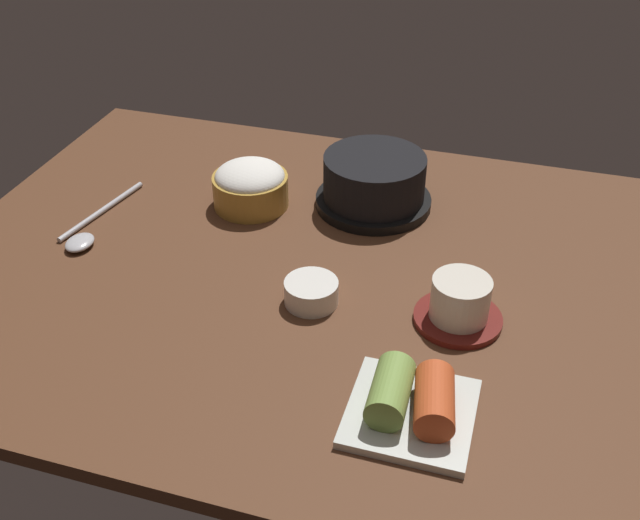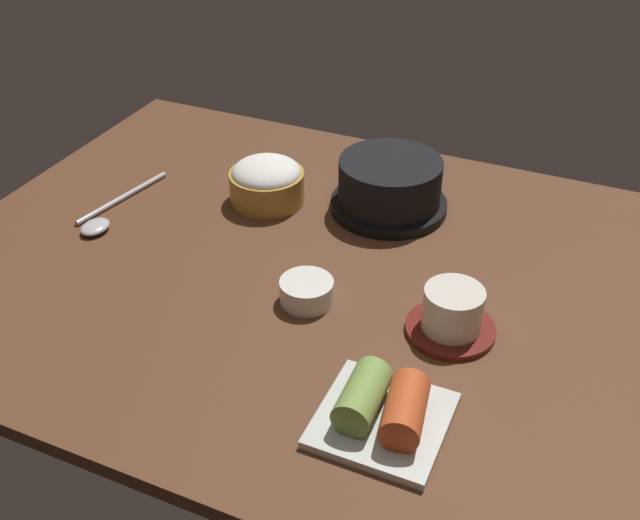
{
  "view_description": "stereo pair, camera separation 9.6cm",
  "coord_description": "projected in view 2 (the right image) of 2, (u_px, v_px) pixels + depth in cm",
  "views": [
    {
      "loc": [
        24.77,
        -77.09,
        60.43
      ],
      "look_at": [
        2.0,
        -2.0,
        5.0
      ],
      "focal_mm": 42.61,
      "sensor_mm": 36.0,
      "label": 1
    },
    {
      "loc": [
        33.76,
        -73.75,
        60.43
      ],
      "look_at": [
        2.0,
        -2.0,
        5.0
      ],
      "focal_mm": 42.61,
      "sensor_mm": 36.0,
      "label": 2
    }
  ],
  "objects": [
    {
      "name": "dining_table",
      "position": [
        312.0,
        273.0,
        1.01
      ],
      "size": [
        100.0,
        76.0,
        2.0
      ],
      "primitive_type": "cube",
      "color": "#56331E",
      "rests_on": "ground"
    },
    {
      "name": "spoon",
      "position": [
        105.0,
        216.0,
        1.09
      ],
      "size": [
        5.51,
        19.8,
        1.35
      ],
      "color": "#B7B7BC",
      "rests_on": "dining_table"
    },
    {
      "name": "stone_pot",
      "position": [
        390.0,
        185.0,
        1.1
      ],
      "size": [
        17.11,
        17.11,
        7.93
      ],
      "color": "black",
      "rests_on": "dining_table"
    },
    {
      "name": "banchan_cup_center",
      "position": [
        307.0,
        291.0,
        0.93
      ],
      "size": [
        6.69,
        6.69,
        3.05
      ],
      "color": "white",
      "rests_on": "dining_table"
    },
    {
      "name": "kimchi_plate",
      "position": [
        383.0,
        410.0,
        0.76
      ],
      "size": [
        12.92,
        12.92,
        5.09
      ],
      "color": "silver",
      "rests_on": "dining_table"
    },
    {
      "name": "tea_cup_with_saucer",
      "position": [
        452.0,
        313.0,
        0.88
      ],
      "size": [
        10.63,
        10.63,
        6.01
      ],
      "color": "maroon",
      "rests_on": "dining_table"
    },
    {
      "name": "rice_bowl",
      "position": [
        267.0,
        181.0,
        1.12
      ],
      "size": [
        11.11,
        11.11,
        6.72
      ],
      "color": "#B78C38",
      "rests_on": "dining_table"
    }
  ]
}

